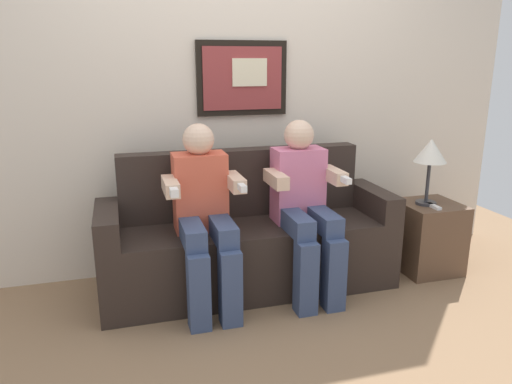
# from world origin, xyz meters

# --- Properties ---
(ground_plane) EXTENTS (5.59, 5.59, 0.00)m
(ground_plane) POSITION_xyz_m (0.00, 0.00, 0.00)
(ground_plane) COLOR #8C6B4C
(back_wall_assembly) EXTENTS (4.30, 0.10, 2.60)m
(back_wall_assembly) POSITION_xyz_m (0.00, 0.76, 1.30)
(back_wall_assembly) COLOR beige
(back_wall_assembly) RESTS_ON ground_plane
(couch) EXTENTS (1.90, 0.58, 0.90)m
(couch) POSITION_xyz_m (0.00, 0.33, 0.31)
(couch) COLOR #2D231E
(couch) RESTS_ON ground_plane
(person_on_left) EXTENTS (0.46, 0.56, 1.11)m
(person_on_left) POSITION_xyz_m (-0.32, 0.16, 0.61)
(person_on_left) COLOR #D8593F
(person_on_left) RESTS_ON ground_plane
(person_on_right) EXTENTS (0.46, 0.56, 1.11)m
(person_on_right) POSITION_xyz_m (0.32, 0.16, 0.61)
(person_on_right) COLOR pink
(person_on_right) RESTS_ON ground_plane
(side_table_right) EXTENTS (0.40, 0.40, 0.50)m
(side_table_right) POSITION_xyz_m (1.30, 0.22, 0.25)
(side_table_right) COLOR brown
(side_table_right) RESTS_ON ground_plane
(table_lamp) EXTENTS (0.22, 0.22, 0.46)m
(table_lamp) POSITION_xyz_m (1.25, 0.21, 0.86)
(table_lamp) COLOR #333338
(table_lamp) RESTS_ON side_table_right
(spare_remote_on_table) EXTENTS (0.04, 0.13, 0.02)m
(spare_remote_on_table) POSITION_xyz_m (1.25, 0.12, 0.51)
(spare_remote_on_table) COLOR white
(spare_remote_on_table) RESTS_ON side_table_right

